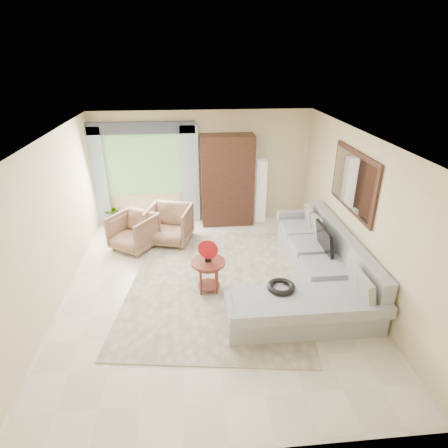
{
  "coord_description": "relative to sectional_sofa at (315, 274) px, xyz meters",
  "views": [
    {
      "loc": [
        -0.3,
        -5.5,
        3.77
      ],
      "look_at": [
        0.25,
        0.35,
        1.05
      ],
      "focal_mm": 30.0,
      "sensor_mm": 36.0,
      "label": 1
    }
  ],
  "objects": [
    {
      "name": "coffee_table",
      "position": [
        -1.84,
        0.08,
        0.02
      ],
      "size": [
        0.58,
        0.58,
        0.58
      ],
      "rotation": [
        0.0,
        0.0,
        -0.21
      ],
      "color": "#441712",
      "rests_on": "ground"
    },
    {
      "name": "curtain_right",
      "position": [
        -2.08,
        3.06,
        0.87
      ],
      "size": [
        0.4,
        0.08,
        2.3
      ],
      "primitive_type": "cube",
      "color": "#9EB7CC",
      "rests_on": "ground"
    },
    {
      "name": "red_disc",
      "position": [
        -1.84,
        0.08,
        0.53
      ],
      "size": [
        0.33,
        0.13,
        0.34
      ],
      "primitive_type": "cylinder",
      "rotation": [
        1.57,
        0.0,
        -0.32
      ],
      "color": "#B11118",
      "rests_on": "coffee_table"
    },
    {
      "name": "window",
      "position": [
        -3.13,
        3.15,
        1.12
      ],
      "size": [
        1.8,
        0.04,
        1.4
      ],
      "primitive_type": "cube",
      "color": "#669E59",
      "rests_on": "wall_back"
    },
    {
      "name": "area_rug",
      "position": [
        -1.68,
        0.32,
        -0.27
      ],
      "size": [
        3.52,
        4.37,
        0.02
      ],
      "primitive_type": "cube",
      "rotation": [
        0.0,
        0.0,
        -0.14
      ],
      "color": "#BCB195",
      "rests_on": "ground"
    },
    {
      "name": "potted_plant",
      "position": [
        -3.91,
        3.01,
        -0.04
      ],
      "size": [
        0.47,
        0.41,
        0.49
      ],
      "primitive_type": "imported",
      "rotation": [
        0.0,
        0.0,
        0.07
      ],
      "color": "#999999",
      "rests_on": "ground"
    },
    {
      "name": "curtain_left",
      "position": [
        -4.18,
        3.06,
        0.87
      ],
      "size": [
        0.4,
        0.08,
        2.3
      ],
      "primitive_type": "cube",
      "color": "#9EB7CC",
      "rests_on": "ground"
    },
    {
      "name": "sectional_sofa",
      "position": [
        0.0,
        0.0,
        0.0
      ],
      "size": [
        2.3,
        3.46,
        0.9
      ],
      "color": "#A1A4AA",
      "rests_on": "ground"
    },
    {
      "name": "valance",
      "position": [
        -3.13,
        3.08,
        1.97
      ],
      "size": [
        2.4,
        0.12,
        0.26
      ],
      "primitive_type": "cube",
      "color": "#1E232D",
      "rests_on": "wall_back"
    },
    {
      "name": "wall_mirror",
      "position": [
        0.68,
        0.53,
        1.47
      ],
      "size": [
        0.05,
        1.7,
        1.05
      ],
      "color": "black",
      "rests_on": "wall_right"
    },
    {
      "name": "garden_hose",
      "position": [
        -0.78,
        -0.71,
        0.26
      ],
      "size": [
        0.43,
        0.43,
        0.09
      ],
      "primitive_type": "torus",
      "color": "black",
      "rests_on": "sectional_sofa"
    },
    {
      "name": "tv_screen",
      "position": [
        0.27,
        0.44,
        0.44
      ],
      "size": [
        0.14,
        0.74,
        0.48
      ],
      "primitive_type": "cube",
      "rotation": [
        0.0,
        -0.17,
        0.0
      ],
      "color": "black",
      "rests_on": "sectional_sofa"
    },
    {
      "name": "floor_lamp",
      "position": [
        -0.43,
        2.96,
        0.47
      ],
      "size": [
        0.24,
        0.24,
        1.5
      ],
      "primitive_type": "cube",
      "color": "silver",
      "rests_on": "ground"
    },
    {
      "name": "armchair_right",
      "position": [
        -2.57,
        1.99,
        0.12
      ],
      "size": [
        1.07,
        1.08,
        0.81
      ],
      "primitive_type": "imported",
      "rotation": [
        0.0,
        0.0,
        -0.26
      ],
      "color": "#816546",
      "rests_on": "ground"
    },
    {
      "name": "ground",
      "position": [
        -1.78,
        0.18,
        -0.28
      ],
      "size": [
        6.0,
        6.0,
        0.0
      ],
      "primitive_type": "plane",
      "color": "silver",
      "rests_on": "ground"
    },
    {
      "name": "armoire",
      "position": [
        -1.23,
        2.9,
        0.77
      ],
      "size": [
        1.2,
        0.55,
        2.1
      ],
      "primitive_type": "cube",
      "color": "black",
      "rests_on": "ground"
    },
    {
      "name": "armchair_left",
      "position": [
        -3.3,
        1.77,
        0.09
      ],
      "size": [
        1.13,
        1.14,
        0.75
      ],
      "primitive_type": "imported",
      "rotation": [
        0.0,
        0.0,
        -0.59
      ],
      "color": "#916D4F",
      "rests_on": "ground"
    }
  ]
}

